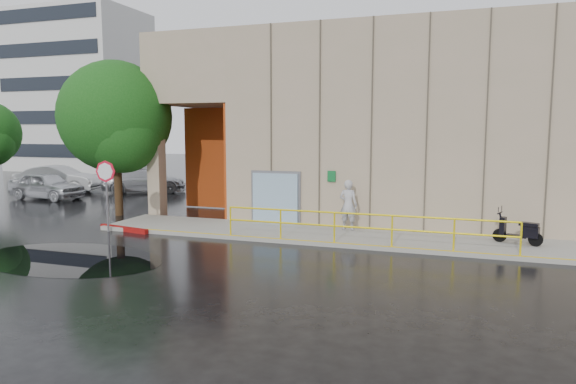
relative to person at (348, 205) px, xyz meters
name	(u,v)px	position (x,y,z in m)	size (l,w,h in m)	color
ground	(201,261)	(-3.28, -5.42, -1.09)	(120.00, 120.00, 0.00)	black
sidewalk	(362,238)	(0.72, -0.92, -1.02)	(20.00, 3.00, 0.15)	gray
building	(414,123)	(1.82, 5.56, 3.11)	(20.00, 10.17, 8.00)	tan
guardrail	(363,228)	(0.97, -2.27, -0.41)	(9.56, 0.06, 1.03)	yellow
distant_building	(80,92)	(-31.28, 22.55, 6.41)	(12.00, 8.08, 15.00)	silver
person	(348,205)	(0.00, 0.00, 0.00)	(0.69, 0.45, 1.89)	#B0B0B5
scooter	(519,223)	(5.80, -0.63, -0.25)	(1.59, 0.97, 1.20)	black
stop_sign	(106,180)	(-8.78, -2.61, 0.88)	(0.82, 0.12, 2.73)	slate
red_curb	(124,229)	(-8.28, -2.32, -1.00)	(2.40, 0.18, 0.18)	maroon
puddle	(70,258)	(-7.20, -6.42, -1.09)	(6.20, 3.81, 0.01)	black
car_a	(47,186)	(-18.08, 4.07, -0.33)	(1.82, 4.51, 1.54)	silver
car_b	(58,179)	(-19.91, 6.94, -0.27)	(1.75, 5.02, 1.65)	silver
car_c	(144,181)	(-14.70, 8.45, -0.35)	(2.08, 5.12, 1.49)	#9C9DA2
tree_near	(117,121)	(-10.63, 0.67, 3.18)	(4.97, 4.97, 6.95)	black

